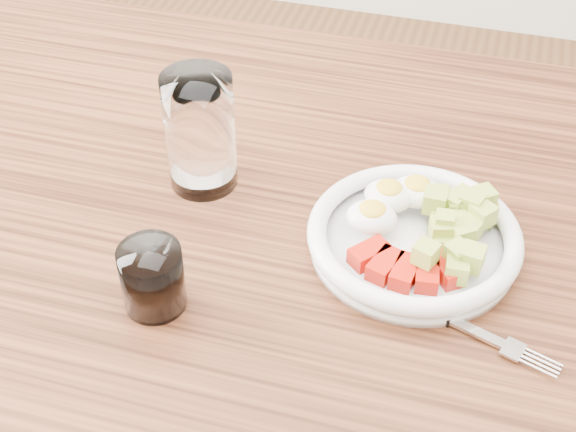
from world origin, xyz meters
The scene contains 5 objects.
dining_table centered at (0.00, 0.00, 0.67)m, with size 1.50×0.90×0.77m.
bowl centered at (0.12, 0.03, 0.79)m, with size 0.22×0.22×0.05m.
fork centered at (0.15, -0.06, 0.77)m, with size 0.20×0.08×0.01m.
water_glass centered at (-0.13, 0.07, 0.84)m, with size 0.08×0.08×0.14m, color white.
coffee_glass centered at (-0.11, -0.12, 0.80)m, with size 0.06×0.06×0.07m.
Camera 1 is at (0.16, -0.59, 1.35)m, focal length 50.00 mm.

